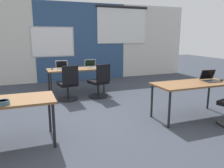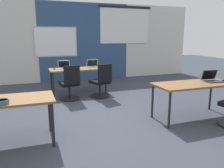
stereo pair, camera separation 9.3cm
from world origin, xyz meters
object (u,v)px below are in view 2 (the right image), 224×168
Objects in this scene: mouse_near_right_end at (223,80)px; laptop_far_left at (64,67)px; desk_near_right at (194,86)px; chair_far_right at (101,84)px; chair_far_left at (70,86)px; laptop_near_right_end at (212,79)px; laptop_far_right at (93,66)px; desk_far_center at (78,70)px; mouse_far_right at (101,67)px; mouse_far_left at (54,69)px; snack_bowl at (2,101)px.

mouse_near_right_end is 0.27× the size of laptop_far_left.
laptop_far_left reaches higher than desk_near_right.
chair_far_left is at bearing -17.60° from chair_far_right.
mouse_near_right_end reaches higher than desk_near_right.
laptop_near_right_end reaches higher than chair_far_left.
chair_far_right is (-1.27, 2.09, -0.28)m from desk_near_right.
laptop_far_right is (-2.01, 2.89, 0.03)m from mouse_near_right_end.
laptop_far_left is at bearing 139.65° from laptop_near_right_end.
laptop_far_left is at bearing 170.58° from desk_far_center.
mouse_far_right is at bearing 121.79° from mouse_near_right_end.
laptop_far_right is at bearing 0.97° from mouse_far_left.
chair_far_right is 3.17m from snack_bowl.
desk_near_right is at bearing -44.00° from laptop_far_left.
mouse_near_right_end is (0.26, -0.05, -0.03)m from laptop_near_right_end.
chair_far_left is (-0.35, -0.68, -0.28)m from desk_far_center.
mouse_near_right_end is at bearing -51.29° from laptop_far_right.
mouse_near_right_end is 3.52m from laptop_far_right.
desk_far_center is at bearing -0.17° from laptop_far_left.
chair_far_right is at bearing -84.77° from laptop_far_right.
desk_near_right is at bearing 177.63° from mouse_near_right_end.
laptop_far_left is (-2.14, 2.86, 0.11)m from desk_near_right.
laptop_near_right_end is at bearing -54.41° from laptop_far_right.
mouse_far_right is (-1.04, 2.82, 0.08)m from desk_near_right.
laptop_far_left is at bearing 67.70° from snack_bowl.
mouse_near_right_end is (0.72, -0.03, 0.08)m from desk_near_right.
desk_far_center is 0.48m from laptop_far_right.
laptop_far_left is (-2.61, 2.84, 0.00)m from laptop_near_right_end.
laptop_near_right_end is 0.40× the size of chair_far_right.
snack_bowl is at bearing -176.19° from desk_near_right.
chair_far_left is at bearing -67.14° from mouse_far_left.
desk_near_right is 14.52× the size of mouse_far_right.
laptop_near_right_end is at bearing 132.13° from chair_far_left.
laptop_far_right is 3.74m from snack_bowl.
mouse_far_left is at bearing 137.45° from mouse_near_right_end.
desk_near_right is at bearing -69.70° from mouse_far_right.
chair_far_left is 1.00× the size of chair_far_right.
laptop_far_right reaches higher than mouse_near_right_end.
desk_far_center is 15.55× the size of mouse_near_right_end.
snack_bowl reaches higher than desk_near_right.
snack_bowl is (-4.13, -0.20, 0.02)m from mouse_near_right_end.
laptop_far_left reaches higher than mouse_near_right_end.
mouse_far_left is (-0.66, 0.04, 0.08)m from desk_far_center.
chair_far_right is (0.48, -0.71, -0.28)m from desk_far_center.
mouse_far_left reaches higher than desk_near_right.
snack_bowl is (-1.27, -3.09, -0.01)m from laptop_far_left.
snack_bowl reaches higher than mouse_near_right_end.
desk_far_center is at bearing -3.65° from mouse_far_left.
mouse_far_right is (0.25, -0.04, -0.03)m from laptop_far_right.
chair_far_left is 2.71m from snack_bowl.
mouse_far_left is at bearing 130.26° from desk_near_right.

